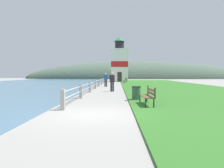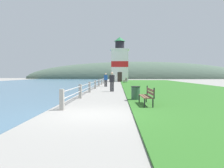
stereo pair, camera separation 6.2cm
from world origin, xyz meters
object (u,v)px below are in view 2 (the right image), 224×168
object	(u,v)px
park_bench_midway	(125,80)
person_by_railing	(106,79)
person_strolling	(112,81)
trash_bin	(136,93)
park_bench_near	(147,95)
lighthouse	(120,63)

from	to	relation	value
park_bench_midway	person_by_railing	distance (m)	12.02
person_strolling	trash_bin	world-z (taller)	person_strolling
park_bench_midway	person_by_railing	size ratio (longest dim) A/B	1.00
park_bench_near	person_strolling	bearing A→B (deg)	-79.35
lighthouse	person_by_railing	size ratio (longest dim) A/B	5.53
park_bench_near	park_bench_midway	xyz separation A→B (m)	(-0.07, 28.18, -0.00)
person_strolling	trash_bin	size ratio (longest dim) A/B	2.06
park_bench_midway	lighthouse	xyz separation A→B (m)	(-0.96, 7.75, 3.45)
park_bench_near	person_strolling	world-z (taller)	person_strolling
park_bench_near	trash_bin	distance (m)	2.22
park_bench_near	person_by_railing	world-z (taller)	person_by_railing
person_strolling	trash_bin	bearing A→B (deg)	-149.49
lighthouse	person_by_railing	bearing A→B (deg)	-95.58
lighthouse	park_bench_near	bearing A→B (deg)	-88.36
lighthouse	person_strolling	xyz separation A→B (m)	(-0.92, -27.02, -3.05)
person_strolling	person_by_railing	xyz separation A→B (m)	(-0.98, 7.60, -0.01)
park_bench_midway	park_bench_near	bearing A→B (deg)	83.91
park_bench_midway	trash_bin	world-z (taller)	park_bench_midway
person_by_railing	lighthouse	bearing A→B (deg)	-2.10
person_strolling	trash_bin	distance (m)	6.93
trash_bin	person_strolling	bearing A→B (deg)	103.09
lighthouse	person_strolling	size ratio (longest dim) A/B	5.45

